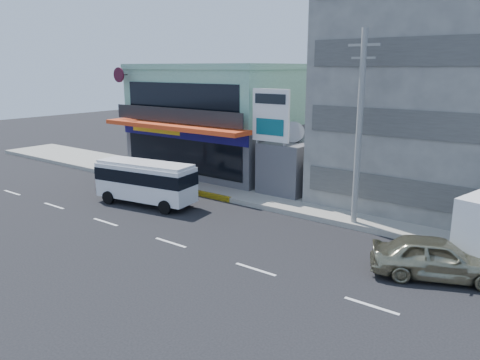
# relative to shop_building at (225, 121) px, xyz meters

# --- Properties ---
(ground) EXTENTS (120.00, 120.00, 0.00)m
(ground) POSITION_rel_shop_building_xyz_m (8.00, -13.95, -4.00)
(ground) COLOR black
(ground) RESTS_ON ground
(sidewalk) EXTENTS (70.00, 5.00, 0.30)m
(sidewalk) POSITION_rel_shop_building_xyz_m (13.00, -4.45, -3.85)
(sidewalk) COLOR gray
(sidewalk) RESTS_ON ground
(shop_building) EXTENTS (12.40, 11.70, 8.00)m
(shop_building) POSITION_rel_shop_building_xyz_m (0.00, 0.00, 0.00)
(shop_building) COLOR #45454A
(shop_building) RESTS_ON ground
(gap_structure) EXTENTS (3.00, 6.00, 3.50)m
(gap_structure) POSITION_rel_shop_building_xyz_m (8.00, -1.95, -2.25)
(gap_structure) COLOR #45454A
(gap_structure) RESTS_ON ground
(satellite_dish) EXTENTS (1.50, 1.50, 0.15)m
(satellite_dish) POSITION_rel_shop_building_xyz_m (8.00, -2.95, -0.42)
(satellite_dish) COLOR slate
(satellite_dish) RESTS_ON gap_structure
(billboard) EXTENTS (2.60, 0.18, 6.90)m
(billboard) POSITION_rel_shop_building_xyz_m (7.50, -4.75, 0.93)
(billboard) COLOR gray
(billboard) RESTS_ON ground
(utility_pole_near) EXTENTS (1.60, 0.30, 10.00)m
(utility_pole_near) POSITION_rel_shop_building_xyz_m (14.00, -6.55, 1.15)
(utility_pole_near) COLOR #999993
(utility_pole_near) RESTS_ON ground
(minibus) EXTENTS (6.54, 2.99, 2.64)m
(minibus) POSITION_rel_shop_building_xyz_m (2.24, -10.34, -2.42)
(minibus) COLOR white
(minibus) RESTS_ON ground
(sedan) EXTENTS (5.36, 3.82, 1.69)m
(sedan) POSITION_rel_shop_building_xyz_m (19.09, -10.23, -3.15)
(sedan) COLOR tan
(sedan) RESTS_ON ground
(motorcycle_rider) EXTENTS (1.78, 1.21, 2.17)m
(motorcycle_rider) POSITION_rel_shop_building_xyz_m (-1.24, -8.95, -3.28)
(motorcycle_rider) COLOR #4F120B
(motorcycle_rider) RESTS_ON ground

